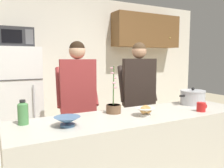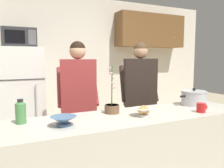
# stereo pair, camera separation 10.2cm
# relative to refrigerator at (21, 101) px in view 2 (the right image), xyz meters

# --- Properties ---
(back_wall_unit) EXTENTS (6.00, 0.48, 2.60)m
(back_wall_unit) POSITION_rel_refrigerator_xyz_m (1.16, 0.42, 0.59)
(back_wall_unit) COLOR silver
(back_wall_unit) RESTS_ON ground
(kitchen_island) EXTENTS (2.45, 0.68, 0.92)m
(kitchen_island) POSITION_rel_refrigerator_xyz_m (0.92, -1.85, -0.36)
(kitchen_island) COLOR beige
(kitchen_island) RESTS_ON ground
(refrigerator) EXTENTS (0.64, 0.68, 1.64)m
(refrigerator) POSITION_rel_refrigerator_xyz_m (0.00, 0.00, 0.00)
(refrigerator) COLOR white
(refrigerator) RESTS_ON ground
(microwave) EXTENTS (0.48, 0.37, 0.28)m
(microwave) POSITION_rel_refrigerator_xyz_m (0.00, -0.02, 0.96)
(microwave) COLOR #2D2D30
(microwave) RESTS_ON refrigerator
(person_near_pot) EXTENTS (0.57, 0.50, 1.68)m
(person_near_pot) POSITION_rel_refrigerator_xyz_m (0.59, -1.03, 0.23)
(person_near_pot) COLOR #33384C
(person_near_pot) RESTS_ON ground
(person_by_sink) EXTENTS (0.61, 0.55, 1.69)m
(person_by_sink) POSITION_rel_refrigerator_xyz_m (1.45, -1.09, 0.24)
(person_by_sink) COLOR #726656
(person_by_sink) RESTS_ON ground
(cooking_pot) EXTENTS (0.40, 0.29, 0.21)m
(cooking_pot) POSITION_rel_refrigerator_xyz_m (1.79, -1.74, 0.19)
(cooking_pot) COLOR silver
(cooking_pot) RESTS_ON kitchen_island
(coffee_mug) EXTENTS (0.13, 0.09, 0.10)m
(coffee_mug) POSITION_rel_refrigerator_xyz_m (1.59, -2.04, 0.15)
(coffee_mug) COLOR red
(coffee_mug) RESTS_ON kitchen_island
(bread_bowl) EXTENTS (0.19, 0.19, 0.10)m
(bread_bowl) POSITION_rel_refrigerator_xyz_m (0.95, -1.93, 0.15)
(bread_bowl) COLOR white
(bread_bowl) RESTS_ON kitchen_island
(empty_bowl) EXTENTS (0.22, 0.22, 0.08)m
(empty_bowl) POSITION_rel_refrigerator_xyz_m (0.19, -1.91, 0.15)
(empty_bowl) COLOR #4C7299
(empty_bowl) RESTS_ON kitchen_island
(bottle_near_edge) EXTENTS (0.09, 0.09, 0.21)m
(bottle_near_edge) POSITION_rel_refrigerator_xyz_m (-0.12, -1.68, 0.20)
(bottle_near_edge) COLOR #4C8C4C
(bottle_near_edge) RESTS_ON kitchen_island
(potted_orchid) EXTENTS (0.15, 0.15, 0.47)m
(potted_orchid) POSITION_rel_refrigerator_xyz_m (0.74, -1.68, 0.17)
(potted_orchid) COLOR brown
(potted_orchid) RESTS_ON kitchen_island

